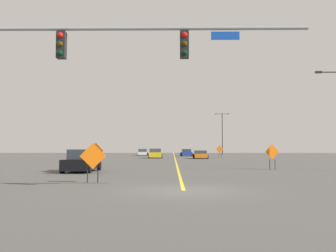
{
  "coord_description": "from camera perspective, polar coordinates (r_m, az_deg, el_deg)",
  "views": [
    {
      "loc": [
        -0.44,
        -14.09,
        1.64
      ],
      "look_at": [
        -0.94,
        31.76,
        4.31
      ],
      "focal_mm": 39.43,
      "sensor_mm": 36.0,
      "label": 1
    }
  ],
  "objects": [
    {
      "name": "car_black_passing",
      "position": [
        25.76,
        -13.15,
        -5.33
      ],
      "size": [
        1.97,
        4.35,
        1.51
      ],
      "color": "black",
      "rests_on": "ground"
    },
    {
      "name": "traffic_signal_assembly",
      "position": [
        15.08,
        -15.64,
        10.18
      ],
      "size": [
        14.46,
        0.44,
        6.86
      ],
      "color": "gray",
      "rests_on": "ground"
    },
    {
      "name": "construction_sign_left_shoulder",
      "position": [
        17.65,
        -11.54,
        -4.84
      ],
      "size": [
        1.2,
        0.29,
        1.85
      ],
      "color": "orange",
      "rests_on": "ground"
    },
    {
      "name": "road_centre_stripe",
      "position": [
        68.33,
        1.0,
        -4.7
      ],
      "size": [
        0.16,
        108.45,
        0.01
      ],
      "color": "yellow",
      "rests_on": "ground"
    },
    {
      "name": "car_yellow_distant",
      "position": [
        57.17,
        -1.99,
        -4.28
      ],
      "size": [
        2.27,
        3.89,
        1.46
      ],
      "color": "gold",
      "rests_on": "ground"
    },
    {
      "name": "construction_sign_median_near",
      "position": [
        31.28,
        -11.08,
        -3.93
      ],
      "size": [
        1.32,
        0.34,
        2.04
      ],
      "color": "orange",
      "rests_on": "ground"
    },
    {
      "name": "street_lamp_near_right",
      "position": [
        83.81,
        8.39,
        -0.71
      ],
      "size": [
        3.18,
        0.24,
        9.36
      ],
      "color": "black",
      "rests_on": "ground"
    },
    {
      "name": "car_orange_far",
      "position": [
        54.64,
        5.02,
        -4.44
      ],
      "size": [
        2.14,
        3.98,
        1.2
      ],
      "color": "orange",
      "rests_on": "ground"
    },
    {
      "name": "car_white_mid",
      "position": [
        76.36,
        -3.93,
        -4.08
      ],
      "size": [
        2.24,
        4.32,
        1.34
      ],
      "color": "white",
      "rests_on": "ground"
    },
    {
      "name": "car_blue_approaching",
      "position": [
        70.44,
        2.84,
        -4.16
      ],
      "size": [
        2.26,
        4.48,
        1.34
      ],
      "color": "#1E389E",
      "rests_on": "ground"
    },
    {
      "name": "construction_sign_right_lane",
      "position": [
        28.72,
        15.81,
        -4.09
      ],
      "size": [
        1.1,
        0.29,
        1.87
      ],
      "color": "orange",
      "rests_on": "ground"
    },
    {
      "name": "ground",
      "position": [
        14.19,
        2.42,
        -9.96
      ],
      "size": [
        195.2,
        195.2,
        0.0
      ],
      "primitive_type": "plane",
      "color": "#4C4947"
    },
    {
      "name": "construction_sign_median_far",
      "position": [
        60.56,
        7.99,
        -3.69
      ],
      "size": [
        1.23,
        0.12,
        1.95
      ],
      "color": "orange",
      "rests_on": "ground"
    }
  ]
}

